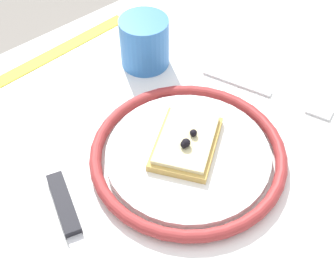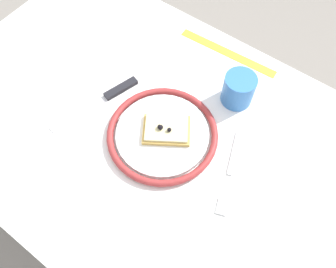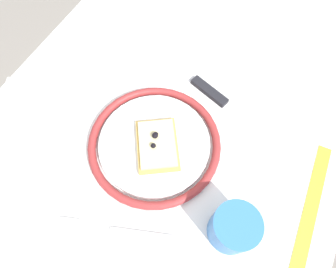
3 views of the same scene
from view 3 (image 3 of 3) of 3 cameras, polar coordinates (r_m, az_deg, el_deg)
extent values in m
plane|color=gray|center=(1.25, -0.03, -13.08)|extent=(6.00, 6.00, 0.00)
cube|color=white|center=(0.60, -0.05, 1.48)|extent=(1.07, 0.72, 0.03)
cylinder|color=#4C4742|center=(1.16, 24.94, 5.79)|extent=(0.05, 0.05, 0.67)
cylinder|color=#4C4742|center=(1.22, -2.42, 17.45)|extent=(0.05, 0.05, 0.67)
cylinder|color=white|center=(0.56, -2.88, -1.86)|extent=(0.21, 0.21, 0.02)
torus|color=maroon|center=(0.56, -2.90, -1.71)|extent=(0.26, 0.26, 0.02)
cube|color=tan|center=(0.55, -2.09, -2.25)|extent=(0.13, 0.12, 0.01)
cube|color=beige|center=(0.54, -2.12, -1.91)|extent=(0.12, 0.11, 0.01)
sphere|color=black|center=(0.54, -2.55, -0.29)|extent=(0.01, 0.01, 0.01)
sphere|color=black|center=(0.53, -2.89, -2.29)|extent=(0.01, 0.01, 0.01)
sphere|color=black|center=(0.54, -2.32, -0.13)|extent=(0.01, 0.01, 0.01)
cube|color=silver|center=(0.68, 0.21, 14.05)|extent=(0.06, 0.15, 0.00)
cube|color=black|center=(0.63, 8.08, 8.28)|extent=(0.05, 0.09, 0.01)
cube|color=#B8B8B8|center=(0.53, -5.25, -19.01)|extent=(0.05, 0.11, 0.00)
cube|color=#B8B8B8|center=(0.55, -18.93, -16.38)|extent=(0.03, 0.04, 0.00)
cylinder|color=#3372BF|center=(0.50, 12.67, -17.54)|extent=(0.08, 0.08, 0.08)
cube|color=yellow|center=(0.59, 26.01, -13.81)|extent=(0.28, 0.04, 0.00)
cube|color=white|center=(0.68, -25.71, 5.70)|extent=(0.16, 0.16, 0.00)
camera|label=1|loc=(0.61, -25.07, 56.89)|focal=49.21mm
camera|label=2|loc=(0.47, -103.49, 28.25)|focal=37.06mm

